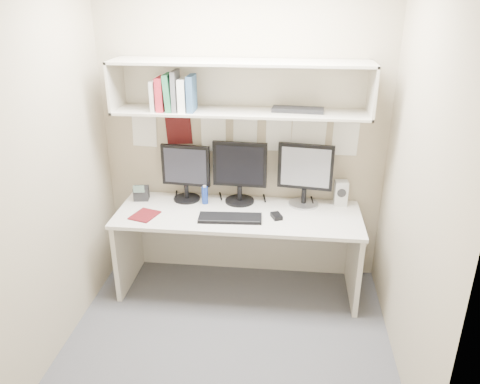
# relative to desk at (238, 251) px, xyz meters

# --- Properties ---
(floor) EXTENTS (2.40, 2.00, 0.01)m
(floor) POSITION_rel_desk_xyz_m (0.00, -0.65, -0.37)
(floor) COLOR #47474C
(floor) RESTS_ON ground
(wall_back) EXTENTS (2.40, 0.02, 2.60)m
(wall_back) POSITION_rel_desk_xyz_m (0.00, 0.35, 0.93)
(wall_back) COLOR tan
(wall_back) RESTS_ON ground
(wall_front) EXTENTS (2.40, 0.02, 2.60)m
(wall_front) POSITION_rel_desk_xyz_m (0.00, -1.65, 0.93)
(wall_front) COLOR tan
(wall_front) RESTS_ON ground
(wall_left) EXTENTS (0.02, 2.00, 2.60)m
(wall_left) POSITION_rel_desk_xyz_m (-1.20, -0.65, 0.93)
(wall_left) COLOR tan
(wall_left) RESTS_ON ground
(wall_right) EXTENTS (0.02, 2.00, 2.60)m
(wall_right) POSITION_rel_desk_xyz_m (1.20, -0.65, 0.93)
(wall_right) COLOR tan
(wall_right) RESTS_ON ground
(desk) EXTENTS (2.00, 0.70, 0.73)m
(desk) POSITION_rel_desk_xyz_m (0.00, 0.00, 0.00)
(desk) COLOR beige
(desk) RESTS_ON floor
(overhead_hutch) EXTENTS (2.00, 0.38, 0.40)m
(overhead_hutch) POSITION_rel_desk_xyz_m (0.00, 0.21, 1.35)
(overhead_hutch) COLOR beige
(overhead_hutch) RESTS_ON wall_back
(pinned_papers) EXTENTS (1.92, 0.01, 0.48)m
(pinned_papers) POSITION_rel_desk_xyz_m (0.00, 0.34, 0.88)
(pinned_papers) COLOR white
(pinned_papers) RESTS_ON wall_back
(monitor_left) EXTENTS (0.42, 0.23, 0.49)m
(monitor_left) POSITION_rel_desk_xyz_m (-0.48, 0.22, 0.63)
(monitor_left) COLOR black
(monitor_left) RESTS_ON desk
(monitor_center) EXTENTS (0.46, 0.25, 0.53)m
(monitor_center) POSITION_rel_desk_xyz_m (-0.01, 0.22, 0.65)
(monitor_center) COLOR black
(monitor_center) RESTS_ON desk
(monitor_right) EXTENTS (0.46, 0.25, 0.53)m
(monitor_right) POSITION_rel_desk_xyz_m (0.53, 0.22, 0.65)
(monitor_right) COLOR #A5A5AA
(monitor_right) RESTS_ON desk
(keyboard) EXTENTS (0.51, 0.21, 0.02)m
(keyboard) POSITION_rel_desk_xyz_m (-0.05, -0.14, 0.38)
(keyboard) COLOR black
(keyboard) RESTS_ON desk
(mouse) EXTENTS (0.11, 0.13, 0.03)m
(mouse) POSITION_rel_desk_xyz_m (0.31, -0.07, 0.38)
(mouse) COLOR black
(mouse) RESTS_ON desk
(speaker) EXTENTS (0.11, 0.12, 0.21)m
(speaker) POSITION_rel_desk_xyz_m (0.84, 0.25, 0.47)
(speaker) COLOR #B3B3AF
(speaker) RESTS_ON desk
(blue_bottle) EXTENTS (0.05, 0.05, 0.17)m
(blue_bottle) POSITION_rel_desk_xyz_m (-0.30, 0.15, 0.44)
(blue_bottle) COLOR navy
(blue_bottle) RESTS_ON desk
(maroon_notebook) EXTENTS (0.24, 0.26, 0.01)m
(maroon_notebook) POSITION_rel_desk_xyz_m (-0.75, -0.15, 0.37)
(maroon_notebook) COLOR #530E12
(maroon_notebook) RESTS_ON desk
(desk_phone) EXTENTS (0.14, 0.13, 0.15)m
(desk_phone) POSITION_rel_desk_xyz_m (-0.87, 0.17, 0.42)
(desk_phone) COLOR black
(desk_phone) RESTS_ON desk
(book_stack) EXTENTS (0.33, 0.19, 0.31)m
(book_stack) POSITION_rel_desk_xyz_m (-0.51, 0.10, 1.31)
(book_stack) COLOR #B8B8B2
(book_stack) RESTS_ON overhead_hutch
(hutch_tray) EXTENTS (0.41, 0.18, 0.03)m
(hutch_tray) POSITION_rel_desk_xyz_m (0.45, 0.17, 1.19)
(hutch_tray) COLOR black
(hutch_tray) RESTS_ON overhead_hutch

